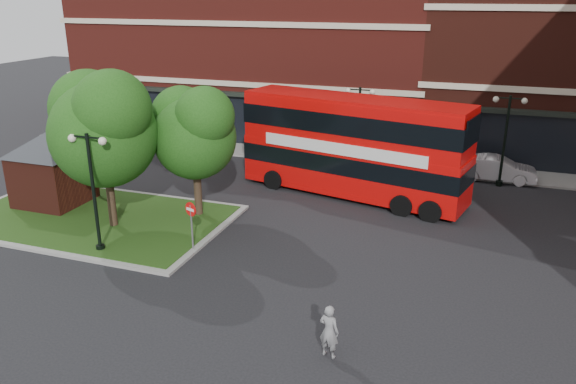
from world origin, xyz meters
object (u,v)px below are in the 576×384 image
at_px(bus, 353,140).
at_px(car_white, 497,169).
at_px(car_silver, 317,155).
at_px(woman, 329,331).

distance_m(bus, car_white, 9.06).
height_order(bus, car_white, bus).
bearing_deg(car_silver, car_white, -90.57).
bearing_deg(car_white, bus, 125.03).
bearing_deg(car_silver, woman, -166.25).
height_order(woman, car_white, woman).
relative_size(bus, car_white, 2.86).
distance_m(woman, car_silver, 19.13).
relative_size(woman, car_silver, 0.41).
relative_size(bus, car_silver, 2.95).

